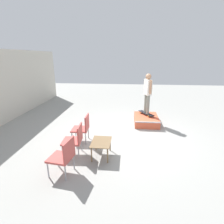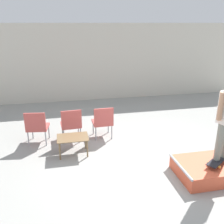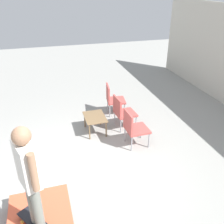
{
  "view_description": "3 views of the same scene",
  "coord_description": "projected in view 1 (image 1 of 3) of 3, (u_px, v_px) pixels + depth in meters",
  "views": [
    {
      "loc": [
        -5.77,
        -0.05,
        2.71
      ],
      "look_at": [
        -0.54,
        0.47,
        1.03
      ],
      "focal_mm": 28.0,
      "sensor_mm": 36.0,
      "label": 1
    },
    {
      "loc": [
        -1.64,
        -4.76,
        3.01
      ],
      "look_at": [
        -0.5,
        0.72,
        1.0
      ],
      "focal_mm": 40.0,
      "sensor_mm": 36.0,
      "label": 2
    },
    {
      "loc": [
        4.1,
        -0.49,
        3.52
      ],
      "look_at": [
        -0.36,
        0.82,
        1.11
      ],
      "focal_mm": 40.0,
      "sensor_mm": 36.0,
      "label": 3
    }
  ],
  "objects": [
    {
      "name": "ground_plane",
      "position": [
        126.0,
        135.0,
        6.3
      ],
      "size": [
        24.0,
        24.0,
        0.0
      ],
      "primitive_type": "plane",
      "color": "gray"
    },
    {
      "name": "skate_ramp_box",
      "position": [
        146.0,
        120.0,
        7.37
      ],
      "size": [
        1.39,
        0.98,
        0.32
      ],
      "color": "#DB5638",
      "rests_on": "ground_plane"
    },
    {
      "name": "skateboard_on_ramp",
      "position": [
        146.0,
        113.0,
        7.48
      ],
      "size": [
        0.84,
        0.65,
        0.07
      ],
      "rotation": [
        0.0,
        0.0,
        0.58
      ],
      "color": "black",
      "rests_on": "skate_ramp_box"
    },
    {
      "name": "person_skater",
      "position": [
        148.0,
        91.0,
        7.18
      ],
      "size": [
        0.54,
        0.32,
        1.66
      ],
      "rotation": [
        0.0,
        0.0,
        0.35
      ],
      "color": "gray",
      "rests_on": "skateboard_on_ramp"
    },
    {
      "name": "coffee_table",
      "position": [
        101.0,
        144.0,
        4.86
      ],
      "size": [
        0.74,
        0.53,
        0.45
      ],
      "color": "brown",
      "rests_on": "ground_plane"
    },
    {
      "name": "patio_chair_left",
      "position": [
        64.0,
        155.0,
        4.07
      ],
      "size": [
        0.59,
        0.59,
        0.91
      ],
      "rotation": [
        0.0,
        0.0,
        3.0
      ],
      "color": "#99999E",
      "rests_on": "ground_plane"
    },
    {
      "name": "patio_chair_center",
      "position": [
        75.0,
        138.0,
        4.9
      ],
      "size": [
        0.55,
        0.55,
        0.91
      ],
      "rotation": [
        0.0,
        0.0,
        3.21
      ],
      "color": "#99999E",
      "rests_on": "ground_plane"
    },
    {
      "name": "patio_chair_right",
      "position": [
        83.0,
        127.0,
        5.7
      ],
      "size": [
        0.54,
        0.54,
        0.91
      ],
      "rotation": [
        0.0,
        0.0,
        3.17
      ],
      "color": "#99999E",
      "rests_on": "ground_plane"
    }
  ]
}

